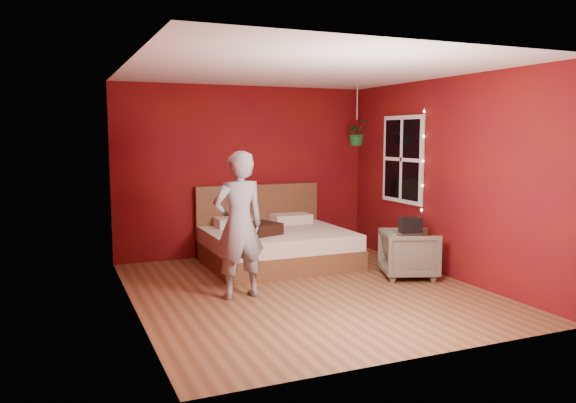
% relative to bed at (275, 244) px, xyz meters
% --- Properties ---
extents(floor, '(4.50, 4.50, 0.00)m').
position_rel_bed_xyz_m(floor, '(-0.19, -1.45, -0.28)').
color(floor, brown).
rests_on(floor, ground).
extents(room_walls, '(4.04, 4.54, 2.62)m').
position_rel_bed_xyz_m(room_walls, '(-0.19, -1.45, 1.40)').
color(room_walls, maroon).
rests_on(room_walls, ground).
extents(window, '(0.05, 0.97, 1.27)m').
position_rel_bed_xyz_m(window, '(1.78, -0.55, 1.22)').
color(window, white).
rests_on(window, room_walls).
extents(fairy_lights, '(0.04, 0.04, 1.45)m').
position_rel_bed_xyz_m(fairy_lights, '(1.75, -1.08, 1.22)').
color(fairy_lights, silver).
rests_on(fairy_lights, room_walls).
extents(bed, '(1.98, 1.69, 1.09)m').
position_rel_bed_xyz_m(bed, '(0.00, 0.00, 0.00)').
color(bed, brown).
rests_on(bed, ground).
extents(person, '(0.65, 0.46, 1.68)m').
position_rel_bed_xyz_m(person, '(-1.01, -1.43, 0.56)').
color(person, gray).
rests_on(person, ground).
extents(armchair, '(0.88, 0.87, 0.63)m').
position_rel_bed_xyz_m(armchair, '(1.32, -1.43, 0.03)').
color(armchair, '#5B5747').
rests_on(armchair, ground).
extents(handbag, '(0.29, 0.19, 0.19)m').
position_rel_bed_xyz_m(handbag, '(1.20, -1.60, 0.44)').
color(handbag, black).
rests_on(handbag, armchair).
extents(throw_pillow, '(0.57, 0.57, 0.16)m').
position_rel_bed_xyz_m(throw_pillow, '(-0.32, -0.28, 0.29)').
color(throw_pillow, black).
rests_on(throw_pillow, bed).
extents(hanging_plant, '(0.41, 0.37, 0.91)m').
position_rel_bed_xyz_m(hanging_plant, '(1.36, 0.06, 1.60)').
color(hanging_plant, silver).
rests_on(hanging_plant, room_walls).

